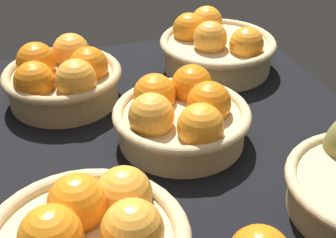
% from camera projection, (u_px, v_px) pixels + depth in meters
% --- Properties ---
extents(market_tray, '(0.84, 0.72, 0.03)m').
position_uv_depth(market_tray, '(170.00, 153.00, 0.80)').
color(market_tray, black).
rests_on(market_tray, ground).
extents(basket_center, '(0.23, 0.23, 0.11)m').
position_uv_depth(basket_center, '(181.00, 116.00, 0.78)').
color(basket_center, tan).
rests_on(basket_center, market_tray).
extents(basket_near_left, '(0.22, 0.22, 0.11)m').
position_uv_depth(basket_near_left, '(63.00, 77.00, 0.89)').
color(basket_near_left, tan).
rests_on(basket_near_left, market_tray).
extents(basket_far_left, '(0.24, 0.24, 0.11)m').
position_uv_depth(basket_far_left, '(216.00, 47.00, 1.01)').
color(basket_far_left, tan).
rests_on(basket_far_left, market_tray).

